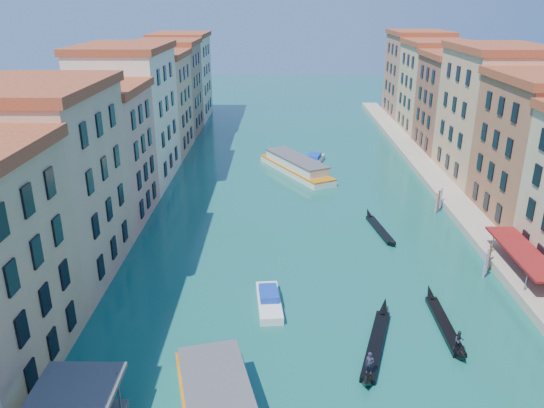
{
  "coord_description": "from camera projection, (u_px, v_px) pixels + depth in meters",
  "views": [
    {
      "loc": [
        -2.94,
        -9.94,
        26.98
      ],
      "look_at": [
        -3.54,
        43.03,
        6.61
      ],
      "focal_mm": 35.0,
      "sensor_mm": 36.0,
      "label": 1
    }
  ],
  "objects": [
    {
      "name": "left_bank_palazzos",
      "position": [
        118.0,
        129.0,
        76.08
      ],
      "size": [
        12.8,
        128.4,
        21.0
      ],
      "color": "beige",
      "rests_on": "ground"
    },
    {
      "name": "gondola_far",
      "position": [
        379.0,
        228.0,
        66.38
      ],
      "size": [
        2.52,
        11.0,
        1.56
      ],
      "rotation": [
        0.0,
        0.0,
        0.15
      ],
      "color": "black",
      "rests_on": "ground"
    },
    {
      "name": "gondola_fore",
      "position": [
        376.0,
        343.0,
        43.99
      ],
      "size": [
        4.76,
        12.49,
        2.56
      ],
      "rotation": [
        0.0,
        0.0,
        -0.3
      ],
      "color": "black",
      "rests_on": "ground"
    },
    {
      "name": "quay",
      "position": [
        444.0,
        190.0,
        79.18
      ],
      "size": [
        4.0,
        140.0,
        1.0
      ],
      "primitive_type": "cube",
      "color": "#A69D86",
      "rests_on": "ground"
    },
    {
      "name": "motorboat_mid",
      "position": [
        269.0,
        300.0,
        49.99
      ],
      "size": [
        2.74,
        6.88,
        1.39
      ],
      "rotation": [
        0.0,
        0.0,
        0.1
      ],
      "color": "white",
      "rests_on": "ground"
    },
    {
      "name": "right_bank_palazzos",
      "position": [
        508.0,
        130.0,
        75.78
      ],
      "size": [
        12.8,
        128.4,
        21.0
      ],
      "color": "#95473E",
      "rests_on": "ground"
    },
    {
      "name": "vaporetto_far",
      "position": [
        296.0,
        166.0,
        88.36
      ],
      "size": [
        12.29,
        17.89,
        2.7
      ],
      "rotation": [
        0.0,
        0.0,
        0.5
      ],
      "color": "silver",
      "rests_on": "ground"
    },
    {
      "name": "motorboat_far",
      "position": [
        314.0,
        160.0,
        93.67
      ],
      "size": [
        4.56,
        8.08,
        1.6
      ],
      "rotation": [
        0.0,
        0.0,
        -0.3
      ],
      "color": "silver",
      "rests_on": "ground"
    },
    {
      "name": "mooring_poles_right",
      "position": [
        535.0,
        323.0,
        45.14
      ],
      "size": [
        1.44,
        54.24,
        3.2
      ],
      "color": "#54381C",
      "rests_on": "ground"
    },
    {
      "name": "gondola_right",
      "position": [
        445.0,
        324.0,
        46.47
      ],
      "size": [
        1.08,
        11.6,
        2.32
      ],
      "rotation": [
        0.0,
        0.0,
        -0.0
      ],
      "color": "black",
      "rests_on": "ground"
    }
  ]
}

